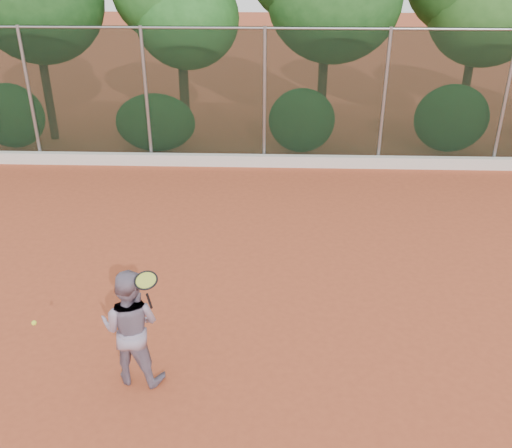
{
  "coord_description": "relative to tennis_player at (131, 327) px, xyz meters",
  "views": [
    {
      "loc": [
        0.29,
        -7.25,
        5.46
      ],
      "look_at": [
        0.0,
        1.0,
        1.25
      ],
      "focal_mm": 40.0,
      "sensor_mm": 36.0,
      "label": 1
    }
  ],
  "objects": [
    {
      "name": "ground",
      "position": [
        1.57,
        1.25,
        -0.85
      ],
      "size": [
        80.0,
        80.0,
        0.0
      ],
      "primitive_type": "plane",
      "color": "#AD4928",
      "rests_on": "ground"
    },
    {
      "name": "concrete_curb",
      "position": [
        1.57,
        8.07,
        -0.7
      ],
      "size": [
        24.0,
        0.2,
        0.3
      ],
      "primitive_type": "cube",
      "color": "silver",
      "rests_on": "ground"
    },
    {
      "name": "tennis_player",
      "position": [
        0.0,
        0.0,
        0.0
      ],
      "size": [
        0.91,
        0.76,
        1.69
      ],
      "primitive_type": "imported",
      "rotation": [
        0.0,
        0.0,
        2.99
      ],
      "color": "gray",
      "rests_on": "ground"
    },
    {
      "name": "chainlink_fence",
      "position": [
        1.57,
        8.25,
        1.01
      ],
      "size": [
        24.09,
        0.09,
        3.5
      ],
      "color": "black",
      "rests_on": "ground"
    },
    {
      "name": "tennis_racket",
      "position": [
        0.3,
        -0.11,
        0.77
      ],
      "size": [
        0.33,
        0.32,
        0.56
      ],
      "color": "black",
      "rests_on": "ground"
    },
    {
      "name": "tennis_ball_in_flight",
      "position": [
        -0.99,
        -0.57,
        0.47
      ],
      "size": [
        0.06,
        0.06,
        0.06
      ],
      "color": "#E4F136",
      "rests_on": "ground"
    }
  ]
}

